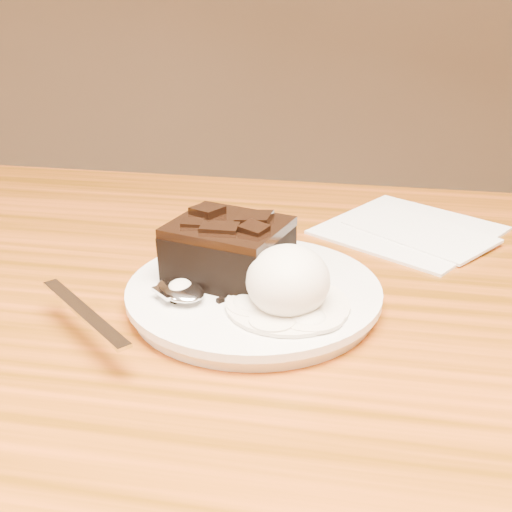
% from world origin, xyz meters
% --- Properties ---
extents(plate, '(0.21, 0.21, 0.02)m').
position_xyz_m(plate, '(0.05, 0.06, 0.76)').
color(plate, white).
rests_on(plate, dining_table).
extents(brownie, '(0.11, 0.10, 0.04)m').
position_xyz_m(brownie, '(0.03, 0.07, 0.79)').
color(brownie, black).
rests_on(brownie, plate).
extents(ice_cream_scoop, '(0.06, 0.07, 0.05)m').
position_xyz_m(ice_cream_scoop, '(0.08, 0.03, 0.79)').
color(ice_cream_scoop, white).
rests_on(ice_cream_scoop, plate).
extents(melt_puddle, '(0.10, 0.10, 0.00)m').
position_xyz_m(melt_puddle, '(0.08, 0.03, 0.77)').
color(melt_puddle, white).
rests_on(melt_puddle, plate).
extents(spoon, '(0.16, 0.15, 0.01)m').
position_xyz_m(spoon, '(-0.00, 0.03, 0.77)').
color(spoon, silver).
rests_on(spoon, plate).
extents(napkin, '(0.22, 0.22, 0.01)m').
position_xyz_m(napkin, '(0.18, 0.25, 0.75)').
color(napkin, white).
rests_on(napkin, dining_table).
extents(crumb_a, '(0.01, 0.01, 0.00)m').
position_xyz_m(crumb_a, '(0.08, 0.00, 0.77)').
color(crumb_a, black).
rests_on(crumb_a, plate).
extents(crumb_b, '(0.01, 0.01, 0.00)m').
position_xyz_m(crumb_b, '(-0.01, 0.02, 0.77)').
color(crumb_b, black).
rests_on(crumb_b, plate).
extents(crumb_c, '(0.01, 0.01, 0.00)m').
position_xyz_m(crumb_c, '(0.03, 0.03, 0.77)').
color(crumb_c, black).
rests_on(crumb_c, plate).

